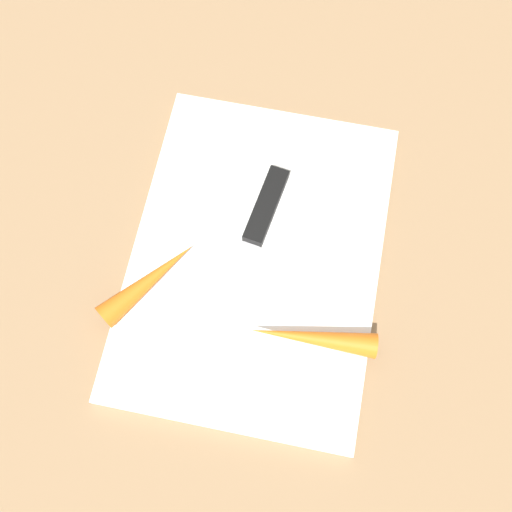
{
  "coord_description": "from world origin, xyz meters",
  "views": [
    {
      "loc": [
        0.2,
        0.04,
        0.6
      ],
      "look_at": [
        0.0,
        0.0,
        0.01
      ],
      "focal_mm": 41.66,
      "sensor_mm": 36.0,
      "label": 1
    }
  ],
  "objects_px": {
    "carrot_long": "(313,338)",
    "carrot_short": "(149,281)",
    "cutting_board": "(256,258)",
    "knife": "(262,217)"
  },
  "relations": [
    {
      "from": "cutting_board",
      "to": "carrot_short",
      "type": "xyz_separation_m",
      "value": [
        0.05,
        -0.1,
        0.02
      ]
    },
    {
      "from": "knife",
      "to": "carrot_short",
      "type": "distance_m",
      "value": 0.14
    },
    {
      "from": "knife",
      "to": "carrot_short",
      "type": "xyz_separation_m",
      "value": [
        0.1,
        -0.1,
        0.01
      ]
    },
    {
      "from": "carrot_long",
      "to": "carrot_short",
      "type": "distance_m",
      "value": 0.18
    },
    {
      "from": "knife",
      "to": "carrot_long",
      "type": "bearing_deg",
      "value": 40.78
    },
    {
      "from": "cutting_board",
      "to": "knife",
      "type": "xyz_separation_m",
      "value": [
        -0.04,
        -0.0,
        0.01
      ]
    },
    {
      "from": "cutting_board",
      "to": "carrot_long",
      "type": "distance_m",
      "value": 0.11
    },
    {
      "from": "carrot_long",
      "to": "carrot_short",
      "type": "bearing_deg",
      "value": -12.0
    },
    {
      "from": "cutting_board",
      "to": "carrot_short",
      "type": "distance_m",
      "value": 0.12
    },
    {
      "from": "cutting_board",
      "to": "carrot_long",
      "type": "height_order",
      "value": "carrot_long"
    }
  ]
}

